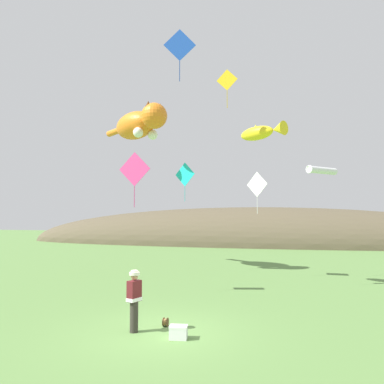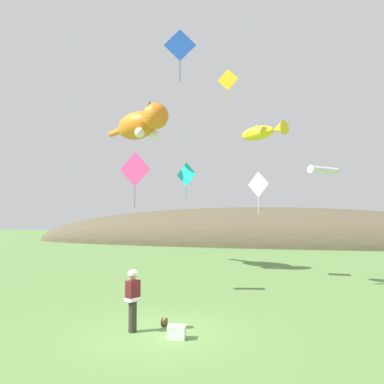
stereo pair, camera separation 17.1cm
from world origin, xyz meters
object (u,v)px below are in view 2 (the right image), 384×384
Objects in this scene: kite_tube_streamer at (323,170)px; kite_diamond_pink at (135,170)px; picnic_cooler at (177,332)px; kite_diamond_blue at (180,45)px; kite_diamond_white at (258,185)px; kite_spool at (164,322)px; kite_diamond_teal at (186,175)px; kite_giant_cat at (141,125)px; kite_fish_windsock at (262,132)px; kite_diamond_gold at (228,80)px; festival_attendant at (133,299)px.

kite_diamond_pink is at bearing -143.85° from kite_tube_streamer.
picnic_cooler is 0.23× the size of kite_diamond_blue.
picnic_cooler is at bearing -98.03° from kite_diamond_white.
kite_spool is 0.15× the size of kite_tube_streamer.
kite_giant_cat is at bearing -177.81° from kite_diamond_teal.
kite_fish_windsock is 3.60m from kite_diamond_gold.
picnic_cooler is at bearing -114.16° from kite_tube_streamer.
kite_diamond_teal is (-4.36, 1.22, 0.78)m from kite_diamond_white.
kite_diamond_white is at bearing -15.65° from kite_diamond_teal.
kite_diamond_pink reaches higher than kite_tube_streamer.
kite_diamond_pink is (-3.34, 4.79, 5.15)m from picnic_cooler.
kite_diamond_gold is at bearing 64.76° from kite_diamond_blue.
picnic_cooler is 13.13m from kite_diamond_teal.
kite_diamond_gold is 0.85× the size of kite_diamond_teal.
kite_tube_streamer is at bearing -3.49° from kite_giant_cat.
kite_tube_streamer is (5.52, 9.74, 5.61)m from kite_spool.
kite_diamond_white reaches higher than picnic_cooler.
picnic_cooler is at bearing -104.24° from kite_fish_windsock.
kite_diamond_pink is at bearing -131.03° from kite_diamond_white.
kite_spool is 6.95m from kite_diamond_pink.
kite_diamond_blue reaches higher than kite_giant_cat.
kite_giant_cat is 2.40× the size of kite_diamond_blue.
festival_attendant is at bearing -105.95° from kite_diamond_white.
kite_giant_cat reaches higher than picnic_cooler.
kite_diamond_white is at bearing 48.97° from kite_diamond_pink.
kite_fish_windsock reaches higher than kite_tube_streamer.
kite_diamond_white is 0.97× the size of kite_diamond_teal.
kite_diamond_teal is (2.92, 0.11, -3.20)m from kite_giant_cat.
kite_diamond_white is (1.45, 10.29, 4.83)m from picnic_cooler.
kite_diamond_teal is at bearing 164.35° from kite_diamond_white.
kite_diamond_gold is 0.88× the size of kite_diamond_white.
kite_diamond_pink is at bearing -170.66° from kite_diamond_blue.
kite_diamond_blue is at bearing -77.00° from kite_diamond_teal.
kite_giant_cat reaches higher than kite_tube_streamer.
kite_diamond_blue is (-6.25, -5.65, 4.97)m from kite_tube_streamer.
kite_tube_streamer reaches higher than festival_attendant.
kite_diamond_blue is (4.40, -6.30, 1.72)m from kite_giant_cat.
kite_diamond_white is at bearing 76.97° from kite_spool.
kite_giant_cat is 2.33× the size of kite_diamond_pink.
kite_diamond_blue is (-2.88, -5.19, 5.70)m from kite_diamond_white.
kite_diamond_pink is at bearing 124.88° from kite_spool.
kite_diamond_gold reaches higher than picnic_cooler.
kite_tube_streamer is 10.11m from kite_diamond_pink.
kite_diamond_teal reaches higher than kite_diamond_white.
picnic_cooler is 11.46m from kite_diamond_white.
kite_fish_windsock is at bearing 75.76° from picnic_cooler.
kite_diamond_gold is at bearing 89.09° from picnic_cooler.
kite_diamond_gold is at bearing 83.60° from kite_spool.
kite_diamond_gold reaches higher than kite_diamond_teal.
kite_giant_cat is at bearing 153.41° from kite_diamond_gold.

